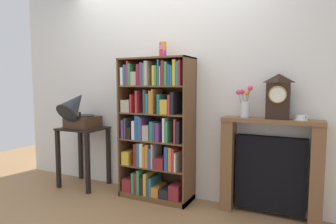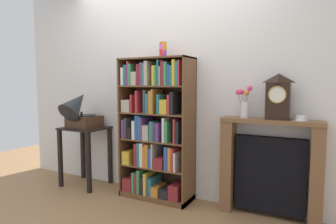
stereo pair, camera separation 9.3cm
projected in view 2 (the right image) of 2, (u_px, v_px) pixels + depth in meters
name	position (u px, v px, depth m)	size (l,w,h in m)	color
ground_plane	(153.00, 201.00, 3.33)	(7.62, 6.40, 0.02)	#997047
wall_back	(173.00, 85.00, 3.43)	(4.62, 0.08, 2.60)	silver
bookshelf	(155.00, 133.00, 3.33)	(0.83, 0.35, 1.61)	brown
cup_stack	(163.00, 50.00, 3.25)	(0.08, 0.08, 0.18)	red
side_table_left	(85.00, 143.00, 3.78)	(0.54, 0.46, 0.76)	black
gramophone	(80.00, 111.00, 3.67)	(0.35, 0.53, 0.53)	#472D1C
fireplace_mantel	(270.00, 169.00, 2.87)	(0.95, 0.22, 0.98)	brown
mantel_clock	(278.00, 97.00, 2.76)	(0.21, 0.14, 0.43)	black
flower_vase	(245.00, 103.00, 2.91)	(0.16, 0.13, 0.32)	silver
teacup_with_saucer	(300.00, 118.00, 2.68)	(0.13, 0.13, 0.05)	white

